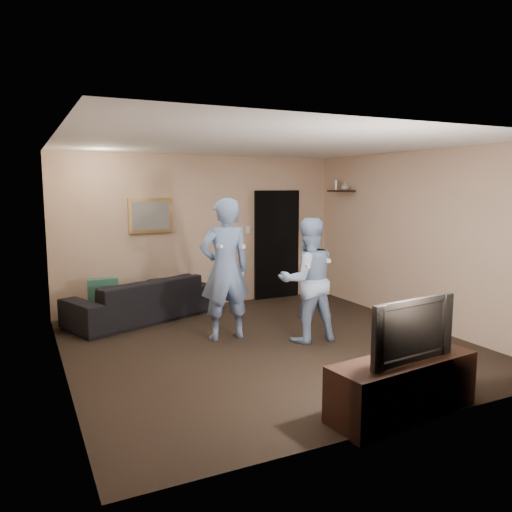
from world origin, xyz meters
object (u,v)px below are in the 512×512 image
wii_player_left (225,269)px  television (405,328)px  sofa (141,299)px  tv_console (402,387)px  wii_player_right (307,280)px

wii_player_left → television: bearing=-78.0°
sofa → tv_console: 4.51m
tv_console → wii_player_right: bearing=74.5°
wii_player_left → wii_player_right: wii_player_left is taller
television → wii_player_left: 2.89m
sofa → television: bearing=87.1°
sofa → television: television is taller
television → wii_player_right: bearing=74.5°
television → wii_player_left: size_ratio=0.52×
wii_player_left → wii_player_right: size_ratio=1.16×
sofa → wii_player_left: size_ratio=1.18×
wii_player_left → wii_player_right: bearing=-30.6°
sofa → wii_player_left: (0.82, -1.46, 0.63)m
tv_console → television: bearing=-6.5°
wii_player_left → wii_player_right: 1.12m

